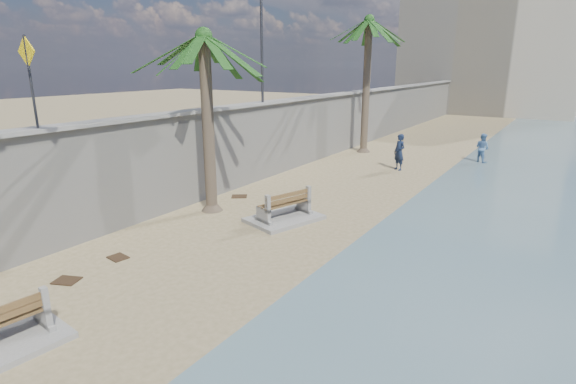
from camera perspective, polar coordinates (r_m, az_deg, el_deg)
The scene contains 14 objects.
ground_plane at distance 10.28m, azimuth -19.90°, elevation -16.03°, with size 140.00×140.00×0.00m, color #9B875F.
seawall at distance 28.19m, azimuth 6.33°, elevation 8.60°, with size 0.45×70.00×3.50m, color gray.
wall_cap at distance 28.02m, azimuth 6.44°, elevation 12.26°, with size 0.80×70.00×0.12m, color gray.
end_building at distance 57.82m, azimuth 24.54°, elevation 16.23°, with size 18.00×12.00×14.00m, color #B7AA93.
bench_far at distance 15.65m, azimuth -0.48°, elevation -2.05°, with size 2.37×2.88×1.04m.
palm_mid at distance 16.29m, azimuth -10.64°, elevation 18.65°, with size 5.00×5.00×7.11m.
palm_back at distance 28.24m, azimuth 10.29°, elevation 20.46°, with size 5.00×5.00×8.67m.
pedestrian_sign at distance 13.88m, azimuth -30.03°, elevation 13.34°, with size 0.78×0.07×2.40m.
streetlight at distance 21.09m, azimuth -3.37°, elevation 19.58°, with size 0.28×0.28×5.12m.
person_a at distance 23.83m, azimuth 13.98°, elevation 5.26°, with size 0.78×0.53×2.15m, color #151F39.
person_b at distance 27.32m, azimuth 23.45°, elevation 5.34°, with size 0.86×0.67×1.78m, color #5177A8.
debris_b at distance 12.85m, azimuth -26.29°, elevation -10.04°, with size 0.60×0.48×0.03m, color #382616.
debris_c at distance 18.70m, azimuth -6.20°, elevation -0.55°, with size 0.63×0.50×0.03m, color #382616.
debris_d at distance 13.71m, azimuth -20.78°, elevation -7.77°, with size 0.54×0.43×0.03m, color #382616.
Camera 1 is at (7.24, -5.05, 5.27)m, focal length 28.00 mm.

